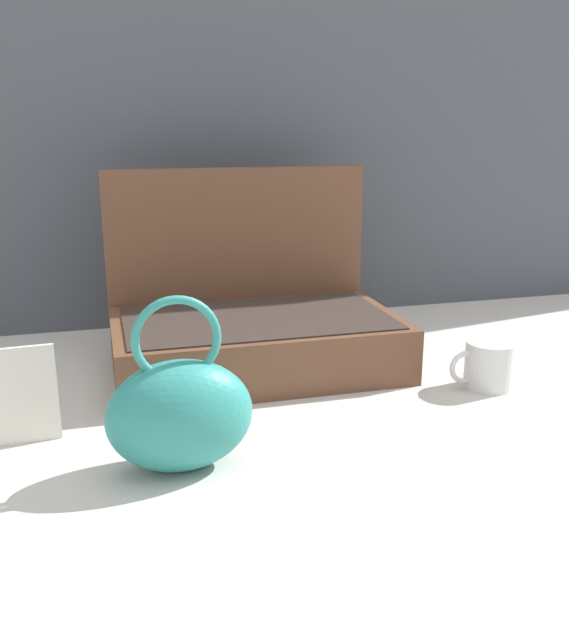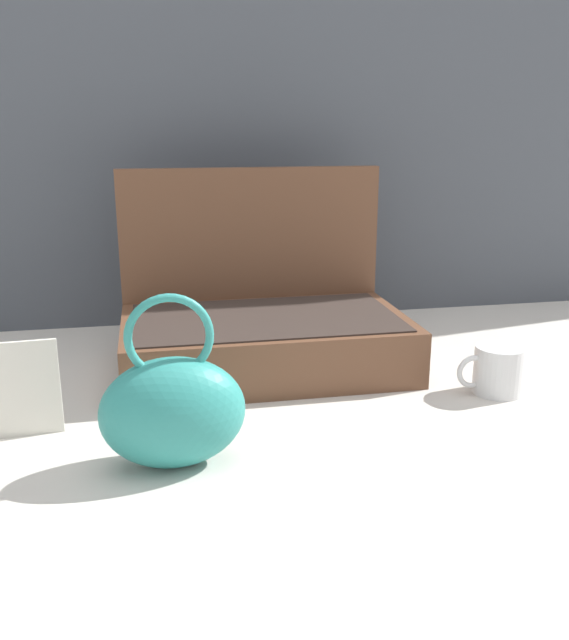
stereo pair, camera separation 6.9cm
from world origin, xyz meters
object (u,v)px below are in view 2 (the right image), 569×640
open_suitcase (262,324)px  teal_pouch_handbag (173,409)px  info_card_left (26,390)px  coffee_mug (497,370)px

open_suitcase → teal_pouch_handbag: size_ratio=2.18×
info_card_left → teal_pouch_handbag: bearing=-36.9°
open_suitcase → teal_pouch_handbag: 0.41m
info_card_left → coffee_mug: bearing=-2.6°
teal_pouch_handbag → coffee_mug: bearing=15.5°
open_suitcase → coffee_mug: 0.43m
open_suitcase → coffee_mug: size_ratio=4.39×
open_suitcase → coffee_mug: (0.36, -0.22, -0.04)m
teal_pouch_handbag → info_card_left: 0.24m
open_suitcase → info_card_left: size_ratio=3.58×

